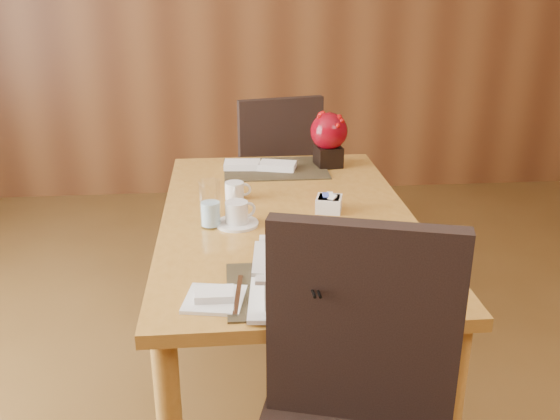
{
  "coord_description": "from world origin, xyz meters",
  "views": [
    {
      "loc": [
        -0.21,
        -1.47,
        1.58
      ],
      "look_at": [
        -0.05,
        0.35,
        0.87
      ],
      "focal_mm": 40.0,
      "sensor_mm": 36.0,
      "label": 1
    }
  ],
  "objects": [
    {
      "name": "soup_setting",
      "position": [
        -0.01,
        0.0,
        0.81
      ],
      "size": [
        0.33,
        0.33,
        0.12
      ],
      "rotation": [
        0.0,
        0.0,
        -0.1
      ],
      "color": "silver",
      "rests_on": "dining_table"
    },
    {
      "name": "sugar_caddy",
      "position": [
        0.15,
        0.63,
        0.78
      ],
      "size": [
        0.11,
        0.11,
        0.05
      ],
      "primitive_type": "cube",
      "rotation": [
        0.0,
        0.0,
        -0.27
      ],
      "color": "silver",
      "rests_on": "dining_table"
    },
    {
      "name": "creamer_jug",
      "position": [
        -0.19,
        0.79,
        0.78
      ],
      "size": [
        0.1,
        0.1,
        0.07
      ],
      "primitive_type": null,
      "rotation": [
        0.0,
        0.0,
        0.04
      ],
      "color": "silver",
      "rests_on": "dining_table"
    },
    {
      "name": "far_chair",
      "position": [
        0.04,
        1.7,
        0.55
      ],
      "size": [
        0.54,
        0.54,
        0.98
      ],
      "rotation": [
        0.0,
        0.0,
        3.35
      ],
      "color": "black",
      "rests_on": "ground"
    },
    {
      "name": "placemat_near",
      "position": [
        0.0,
        0.05,
        0.75
      ],
      "size": [
        0.45,
        0.33,
        0.01
      ],
      "primitive_type": "cube",
      "color": "black",
      "rests_on": "dining_table"
    },
    {
      "name": "water_glass",
      "position": [
        -0.27,
        0.52,
        0.83
      ],
      "size": [
        0.09,
        0.09,
        0.16
      ],
      "primitive_type": "cylinder",
      "rotation": [
        0.0,
        0.0,
        -0.34
      ],
      "color": "silver",
      "rests_on": "dining_table"
    },
    {
      "name": "napkins_far",
      "position": [
        -0.06,
        1.15,
        0.77
      ],
      "size": [
        0.33,
        0.17,
        0.03
      ],
      "primitive_type": null,
      "rotation": [
        0.0,
        0.0,
        -0.19
      ],
      "color": "white",
      "rests_on": "dining_table"
    },
    {
      "name": "dining_table",
      "position": [
        0.0,
        0.6,
        0.65
      ],
      "size": [
        0.9,
        1.5,
        0.75
      ],
      "color": "#B47E32",
      "rests_on": "ground"
    },
    {
      "name": "berry_decor",
      "position": [
        0.24,
        1.18,
        0.89
      ],
      "size": [
        0.16,
        0.16,
        0.24
      ],
      "rotation": [
        0.0,
        0.0,
        0.16
      ],
      "color": "black",
      "rests_on": "dining_table"
    },
    {
      "name": "bread_plate",
      "position": [
        -0.26,
        0.01,
        0.76
      ],
      "size": [
        0.18,
        0.18,
        0.01
      ],
      "primitive_type": "cube",
      "rotation": [
        0.0,
        0.0,
        -0.18
      ],
      "color": "silver",
      "rests_on": "dining_table"
    },
    {
      "name": "coffee_cup",
      "position": [
        -0.18,
        0.53,
        0.79
      ],
      "size": [
        0.15,
        0.15,
        0.08
      ],
      "rotation": [
        0.0,
        0.0,
        0.35
      ],
      "color": "silver",
      "rests_on": "dining_table"
    },
    {
      "name": "placemat_far",
      "position": [
        0.0,
        1.15,
        0.75
      ],
      "size": [
        0.45,
        0.33,
        0.01
      ],
      "primitive_type": "cube",
      "color": "black",
      "rests_on": "dining_table"
    }
  ]
}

